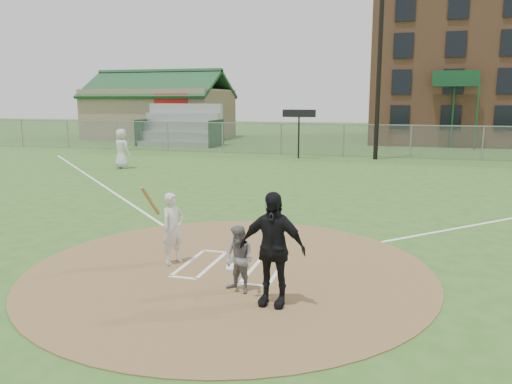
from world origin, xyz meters
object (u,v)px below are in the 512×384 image
(ondeck_player, at_px, (122,149))
(batter_at_plate, at_px, (173,228))
(home_plate, at_px, (237,267))
(umpire, at_px, (272,249))
(catcher, at_px, (239,259))

(ondeck_player, xyz_separation_m, batter_at_plate, (9.13, -13.32, -0.22))
(home_plate, xyz_separation_m, umpire, (1.18, -1.65, 0.98))
(umpire, height_order, batter_at_plate, umpire)
(home_plate, xyz_separation_m, batter_at_plate, (-1.41, -0.09, 0.76))
(umpire, xyz_separation_m, batter_at_plate, (-2.59, 1.56, -0.21))
(home_plate, distance_m, batter_at_plate, 1.60)
(batter_at_plate, bearing_deg, catcher, -32.37)
(home_plate, distance_m, catcher, 1.49)
(umpire, bearing_deg, ondeck_player, 131.58)
(catcher, height_order, batter_at_plate, batter_at_plate)
(umpire, relative_size, ondeck_player, 0.98)
(catcher, xyz_separation_m, umpire, (0.71, -0.37, 0.37))
(ondeck_player, height_order, batter_at_plate, ondeck_player)
(home_plate, height_order, umpire, umpire)
(catcher, bearing_deg, ondeck_player, 150.18)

